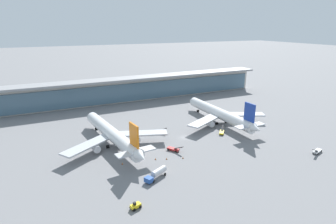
{
  "coord_description": "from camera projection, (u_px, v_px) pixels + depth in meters",
  "views": [
    {
      "loc": [
        -54.96,
        -98.26,
        46.7
      ],
      "look_at": [
        0.0,
        16.45,
        7.01
      ],
      "focal_mm": 29.91,
      "sensor_mm": 36.0,
      "label": 1
    }
  ],
  "objects": [
    {
      "name": "service_truck_mid_apron_yellow",
      "position": [
        136.0,
        206.0,
        74.09
      ],
      "size": [
        3.21,
        2.41,
        2.05
      ],
      "color": "yellow",
      "rests_on": "ground"
    },
    {
      "name": "safety_cone_bravo",
      "position": [
        167.0,
        159.0,
        101.4
      ],
      "size": [
        0.62,
        0.62,
        0.7
      ],
      "color": "orange",
      "rests_on": "ground"
    },
    {
      "name": "airliner_centre_stand",
      "position": [
        220.0,
        114.0,
        137.86
      ],
      "size": [
        44.03,
        57.08,
        15.24
      ],
      "color": "white",
      "rests_on": "ground"
    },
    {
      "name": "service_truck_on_taxiway_red",
      "position": [
        174.0,
        149.0,
        108.16
      ],
      "size": [
        4.75,
        6.49,
        2.7
      ],
      "color": "#B21E1E",
      "rests_on": "ground"
    },
    {
      "name": "service_truck_under_wing_yellow",
      "position": [
        222.0,
        132.0,
        125.45
      ],
      "size": [
        5.48,
        6.03,
        2.7
      ],
      "color": "yellow",
      "rests_on": "ground"
    },
    {
      "name": "safety_cone_charlie",
      "position": [
        156.0,
        159.0,
        101.24
      ],
      "size": [
        0.62,
        0.62,
        0.7
      ],
      "color": "orange",
      "rests_on": "ground"
    },
    {
      "name": "safety_cone_delta",
      "position": [
        183.0,
        158.0,
        102.15
      ],
      "size": [
        0.62,
        0.62,
        0.7
      ],
      "color": "orange",
      "rests_on": "ground"
    },
    {
      "name": "ground_plane",
      "position": [
        184.0,
        138.0,
        121.17
      ],
      "size": [
        1200.0,
        1200.0,
        0.0
      ],
      "primitive_type": "plane",
      "color": "slate"
    },
    {
      "name": "safety_cone_alpha",
      "position": [
        122.0,
        164.0,
        97.75
      ],
      "size": [
        0.62,
        0.62,
        0.7
      ],
      "color": "orange",
      "rests_on": "ground"
    },
    {
      "name": "airliner_left_stand",
      "position": [
        112.0,
        134.0,
        112.14
      ],
      "size": [
        43.71,
        57.21,
        15.24
      ],
      "color": "white",
      "rests_on": "ground"
    },
    {
      "name": "service_truck_at_far_stand_yellow",
      "position": [
        158.0,
        132.0,
        125.08
      ],
      "size": [
        6.86,
        3.58,
        2.7
      ],
      "color": "yellow",
      "rests_on": "ground"
    },
    {
      "name": "service_truck_by_tail_white",
      "position": [
        317.0,
        151.0,
        106.39
      ],
      "size": [
        6.9,
        3.27,
        2.7
      ],
      "color": "silver",
      "rests_on": "ground"
    },
    {
      "name": "service_truck_near_nose_blue",
      "position": [
        157.0,
        173.0,
        88.65
      ],
      "size": [
        8.7,
        5.84,
        2.95
      ],
      "color": "#234C9E",
      "rests_on": "ground"
    },
    {
      "name": "terminal_building",
      "position": [
        132.0,
        88.0,
        178.95
      ],
      "size": [
        183.6,
        12.8,
        15.2
      ],
      "color": "beige",
      "rests_on": "ground"
    }
  ]
}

